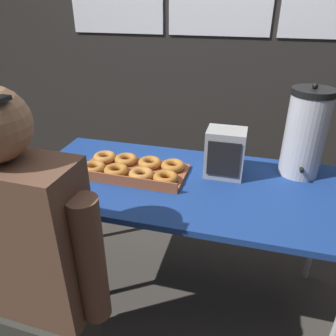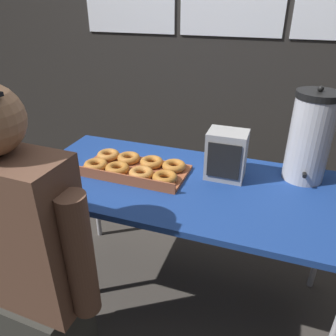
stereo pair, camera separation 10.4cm
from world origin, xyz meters
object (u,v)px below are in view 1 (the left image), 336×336
cell_phone (46,180)px  coffee_urn (305,133)px  person_seated (31,271)px  space_heater (225,153)px  donut_box (133,169)px

cell_phone → coffee_urn: bearing=6.5°
person_seated → cell_phone: bearing=-64.3°
coffee_urn → space_heater: (-0.35, -0.11, -0.09)m
donut_box → coffee_urn: bearing=16.0°
coffee_urn → donut_box: bearing=-164.9°
coffee_urn → person_seated: (-0.96, -0.80, -0.33)m
coffee_urn → cell_phone: coffee_urn is taller
donut_box → cell_phone: donut_box is taller
coffee_urn → cell_phone: (-1.14, -0.39, -0.20)m
donut_box → person_seated: 0.64m
person_seated → space_heater: bearing=-129.4°
cell_phone → person_seated: person_seated is taller
space_heater → person_seated: 0.95m
donut_box → space_heater: (0.43, 0.10, 0.09)m
cell_phone → donut_box: bearing=14.0°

